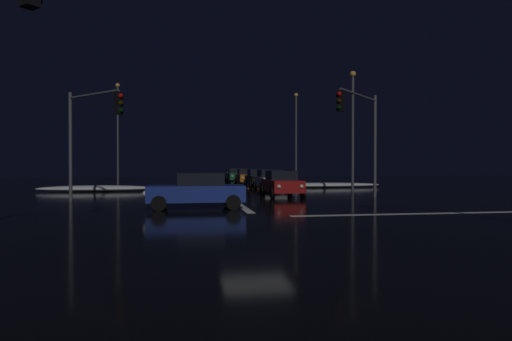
{
  "coord_description": "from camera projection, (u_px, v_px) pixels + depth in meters",
  "views": [
    {
      "loc": [
        -2.6,
        -15.65,
        1.89
      ],
      "look_at": [
        1.93,
        11.79,
        1.57
      ],
      "focal_mm": 30.32,
      "sensor_mm": 36.0,
      "label": 1
    }
  ],
  "objects": [
    {
      "name": "sedan_green",
      "position": [
        236.0,
        175.0,
        49.91
      ],
      "size": [
        2.02,
        4.33,
        1.57
      ],
      "color": "#14512D",
      "rests_on": "ground"
    },
    {
      "name": "sedan_orange",
      "position": [
        246.0,
        176.0,
        43.33
      ],
      "size": [
        2.02,
        4.33,
        1.57
      ],
      "color": "#C66014",
      "rests_on": "ground"
    },
    {
      "name": "crosswalk_bar_east",
      "position": [
        461.0,
        213.0,
        17.23
      ],
      "size": [
        14.03,
        0.4,
        0.01
      ],
      "color": "white",
      "rests_on": "ground"
    },
    {
      "name": "traffic_signal_nw",
      "position": [
        91.0,
        124.0,
        21.86
      ],
      "size": [
        3.22,
        3.22,
        5.78
      ],
      "color": "#4C4C51",
      "rests_on": "ground"
    },
    {
      "name": "sedan_white",
      "position": [
        270.0,
        180.0,
        32.4
      ],
      "size": [
        2.02,
        4.33,
        1.57
      ],
      "color": "silver",
      "rests_on": "ground"
    },
    {
      "name": "centre_line_ns",
      "position": [
        217.0,
        189.0,
        35.41
      ],
      "size": [
        22.0,
        0.15,
        0.01
      ],
      "color": "yellow",
      "rests_on": "ground"
    },
    {
      "name": "traffic_signal_ne",
      "position": [
        361.0,
        123.0,
        23.99
      ],
      "size": [
        3.75,
        3.75,
        6.07
      ],
      "color": "#4C4C51",
      "rests_on": "ground"
    },
    {
      "name": "streetlamp_right_far",
      "position": [
        296.0,
        132.0,
        46.73
      ],
      "size": [
        0.44,
        0.44,
        9.75
      ],
      "color": "#424247",
      "rests_on": "ground"
    },
    {
      "name": "streetlamp_left_far",
      "position": [
        118.0,
        127.0,
        43.7
      ],
      "size": [
        0.44,
        0.44,
        10.23
      ],
      "color": "#424247",
      "rests_on": "ground"
    },
    {
      "name": "snow_bank_right_curb",
      "position": [
        321.0,
        185.0,
        37.14
      ],
      "size": [
        10.59,
        1.5,
        0.42
      ],
      "color": "white",
      "rests_on": "ground"
    },
    {
      "name": "sedan_blue_crossing",
      "position": [
        197.0,
        190.0,
        19.0
      ],
      "size": [
        4.33,
        2.02,
        1.57
      ],
      "color": "navy",
      "rests_on": "ground"
    },
    {
      "name": "streetlamp_right_near",
      "position": [
        353.0,
        122.0,
        30.95
      ],
      "size": [
        0.44,
        0.44,
        8.67
      ],
      "color": "#424247",
      "rests_on": "ground"
    },
    {
      "name": "ground",
      "position": [
        256.0,
        218.0,
        15.88
      ],
      "size": [
        120.0,
        120.0,
        0.1
      ],
      "primitive_type": "cube",
      "color": "black"
    },
    {
      "name": "snow_bank_left_curb",
      "position": [
        96.0,
        188.0,
        31.4
      ],
      "size": [
        8.26,
        1.5,
        0.45
      ],
      "color": "white",
      "rests_on": "ground"
    },
    {
      "name": "sedan_red",
      "position": [
        282.0,
        183.0,
        26.27
      ],
      "size": [
        2.02,
        4.33,
        1.57
      ],
      "color": "maroon",
      "rests_on": "ground"
    },
    {
      "name": "sedan_black",
      "position": [
        258.0,
        178.0,
        37.56
      ],
      "size": [
        2.02,
        4.33,
        1.57
      ],
      "color": "black",
      "rests_on": "ground"
    },
    {
      "name": "stop_line_north",
      "position": [
        232.0,
        200.0,
        23.97
      ],
      "size": [
        0.35,
        14.03,
        0.01
      ],
      "color": "white",
      "rests_on": "ground"
    },
    {
      "name": "sedan_silver",
      "position": [
        233.0,
        174.0,
        55.4
      ],
      "size": [
        2.02,
        4.33,
        1.57
      ],
      "color": "#B7B7BC",
      "rests_on": "ground"
    }
  ]
}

